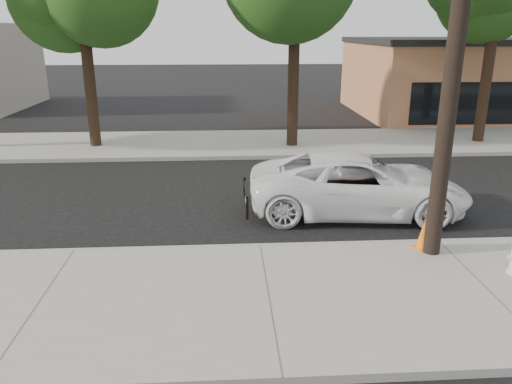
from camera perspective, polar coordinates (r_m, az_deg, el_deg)
ground at (r=12.99m, az=-0.18°, el=-2.86°), size 120.00×120.00×0.00m
near_sidewalk at (r=9.08m, az=1.46°, el=-12.15°), size 90.00×4.40×0.15m
far_sidewalk at (r=21.13m, az=-1.55°, el=5.58°), size 90.00×5.00×0.15m
curb_near at (r=11.03m, az=0.47°, el=-6.40°), size 90.00×0.12×0.16m
utility_pole at (r=10.35m, az=22.09°, el=17.13°), size 1.40×0.34×9.00m
police_cruiser at (r=13.31m, az=11.61°, el=0.85°), size 5.87×3.11×1.57m
traffic_cone at (r=11.29m, az=18.64°, el=-4.60°), size 0.44×0.44×0.67m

